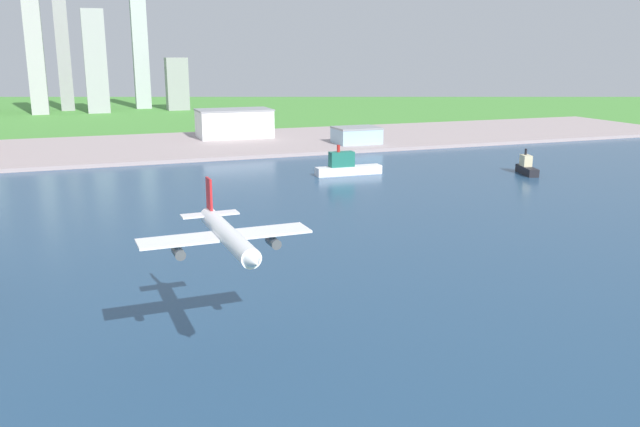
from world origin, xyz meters
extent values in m
plane|color=#4B923B|center=(0.00, 300.00, 0.00)|extent=(2400.00, 2400.00, 0.00)
cube|color=navy|center=(0.00, 240.00, 0.07)|extent=(840.00, 360.00, 0.15)
cube|color=#A79595|center=(0.00, 490.00, 1.25)|extent=(840.00, 140.00, 2.50)
cylinder|color=white|center=(-29.80, 145.66, 29.51)|extent=(5.14, 35.39, 3.99)
cone|color=white|center=(-29.17, 126.43, 29.51)|extent=(3.93, 4.51, 3.79)
cube|color=white|center=(-29.86, 147.42, 28.91)|extent=(36.32, 8.93, 0.50)
cube|color=red|center=(-30.32, 161.52, 33.90)|extent=(0.64, 4.25, 9.58)
cube|color=white|center=(-30.32, 161.52, 30.31)|extent=(13.11, 4.30, 0.36)
cylinder|color=#4C4F54|center=(-19.73, 146.69, 26.72)|extent=(2.35, 5.01, 2.19)
cylinder|color=#4C4F54|center=(-39.92, 146.03, 26.72)|extent=(2.35, 5.01, 2.19)
cube|color=white|center=(82.15, 348.49, 2.54)|extent=(37.46, 7.91, 4.77)
cube|color=#1E6B59|center=(77.89, 348.58, 9.04)|extent=(13.56, 6.27, 8.23)
cylinder|color=red|center=(76.02, 348.62, 15.06)|extent=(1.71, 1.71, 3.82)
cube|color=black|center=(175.67, 315.70, 2.25)|extent=(11.21, 22.07, 4.21)
cube|color=beige|center=(176.40, 318.22, 7.43)|extent=(6.58, 8.68, 6.15)
cylinder|color=black|center=(176.69, 319.25, 12.19)|extent=(1.32, 1.32, 3.37)
cube|color=white|center=(56.46, 514.52, 12.62)|extent=(54.89, 31.16, 20.24)
cube|color=gray|center=(56.46, 514.52, 23.34)|extent=(55.99, 31.78, 1.20)
cube|color=#99BCD1|center=(130.76, 450.76, 7.70)|extent=(30.67, 24.76, 10.41)
cube|color=gray|center=(130.76, 450.76, 13.51)|extent=(31.28, 25.26, 1.20)
cube|color=#A9A7AC|center=(-91.95, 804.12, 69.49)|extent=(17.37, 20.48, 138.99)
cube|color=#949396|center=(-63.91, 845.42, 63.35)|extent=(14.53, 18.05, 126.70)
cube|color=#A0A0A6|center=(-31.43, 798.52, 55.74)|extent=(23.44, 15.80, 111.48)
cube|color=#ABB2B5|center=(21.33, 843.19, 66.90)|extent=(17.48, 14.30, 133.80)
cube|color=gray|center=(56.98, 807.32, 29.90)|extent=(24.56, 20.80, 59.80)
camera|label=1|loc=(-57.34, 15.49, 66.33)|focal=37.18mm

